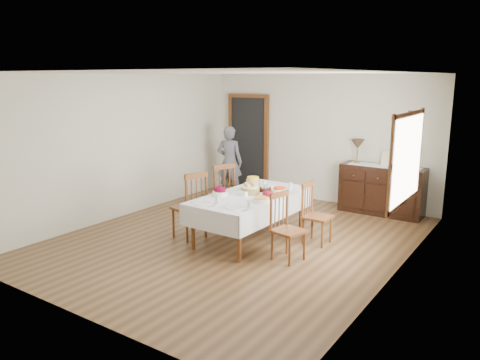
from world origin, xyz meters
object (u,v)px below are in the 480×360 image
Objects in this scene: chair_left_far at (221,192)px; chair_right_far at (315,213)px; chair_left_near at (191,205)px; person at (230,159)px; table_lamp at (358,145)px; chair_right_near at (286,226)px; sideboard at (382,190)px; dining_table at (250,200)px.

chair_right_far is at bearing 113.33° from chair_left_far.
chair_left_near reaches higher than chair_left_far.
table_lamp is (2.61, 0.55, 0.46)m from person.
table_lamp is (1.56, 3.09, 0.72)m from chair_left_near.
chair_right_near is (1.68, 0.06, -0.07)m from chair_left_near.
chair_right_far is 2.21m from sideboard.
chair_left_far reaches higher than chair_right_far.
dining_table is 2.76m from person.
dining_table is 1.02m from chair_left_far.
sideboard is 3.20m from person.
chair_right_near reaches higher than chair_right_far.
dining_table is at bearing 75.23° from chair_right_near.
dining_table is 2.78m from table_lamp.
chair_left_near reaches higher than chair_right_near.
chair_left_near is at bearing -124.03° from sideboard.
sideboard is 0.94× the size of person.
person is at bearing -144.30° from chair_left_near.
sideboard is at bearing 174.82° from person.
person reaches higher than dining_table.
table_lamp reaches higher than dining_table.
sideboard is (0.40, 3.03, -0.02)m from chair_right_near.
chair_right_near reaches higher than dining_table.
person is (-1.85, 2.04, 0.18)m from dining_table.
chair_right_far is at bearing 134.43° from person.
person is (-0.94, 1.59, 0.27)m from chair_left_far.
chair_left_far is 0.70× the size of sideboard.
dining_table is at bearing 88.75° from chair_left_far.
chair_left_far is 2.82m from table_lamp.
chair_left_far is 3.07m from sideboard.
chair_right_far is at bearing -85.75° from table_lamp.
dining_table is 1.96× the size of chair_left_near.
sideboard is at bearing 65.04° from dining_table.
dining_table is at bearing 135.12° from chair_left_near.
chair_left_far is at bearing -135.78° from sideboard.
chair_left_near is at bearing -146.68° from dining_table.
person reaches higher than chair_right_near.
chair_left_far is 1.13× the size of chair_right_far.
table_lamp is (1.68, 2.15, 0.73)m from chair_left_far.
person reaches higher than chair_left_near.
chair_left_far is 0.66× the size of person.
chair_left_far is (-0.12, 0.94, -0.01)m from chair_left_near.
person reaches higher than chair_left_far.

